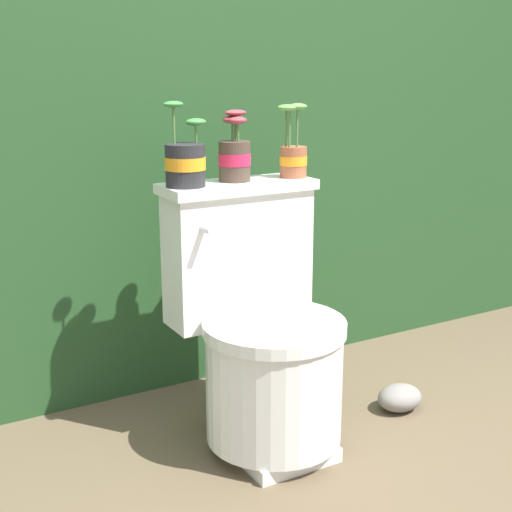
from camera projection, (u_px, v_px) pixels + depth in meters
ground_plane at (249, 456)px, 2.11m from camera, size 12.00×12.00×0.00m
hedge_backdrop at (125, 166)px, 2.73m from camera, size 3.79×0.82×1.49m
toilet at (262, 339)px, 2.12m from camera, size 0.47×0.52×0.78m
potted_plant_left at (185, 161)px, 2.02m from camera, size 0.13×0.12×0.24m
potted_plant_midleft at (235, 155)px, 2.12m from camera, size 0.10×0.10×0.21m
potted_plant_middle at (293, 151)px, 2.19m from camera, size 0.10×0.08×0.23m
garden_stone at (400, 398)px, 2.38m from camera, size 0.16×0.13×0.09m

